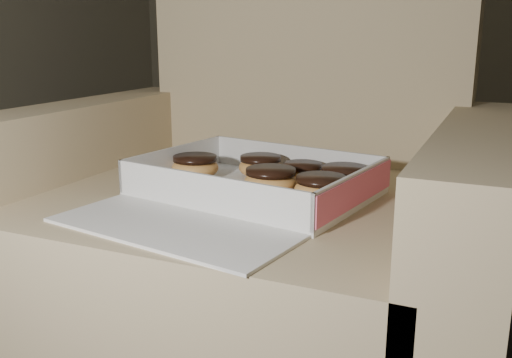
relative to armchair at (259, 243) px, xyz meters
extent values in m
cube|color=tan|center=(0.00, -0.05, -0.08)|extent=(0.71, 0.71, 0.41)
cube|color=tan|center=(0.00, 0.28, 0.38)|extent=(0.71, 0.14, 0.51)
cube|color=tan|center=(-0.38, -0.05, -0.02)|extent=(0.12, 0.71, 0.55)
cube|color=tan|center=(0.38, -0.05, -0.02)|extent=(0.12, 0.71, 0.55)
cube|color=silver|center=(0.03, -0.08, 0.13)|extent=(0.42, 0.34, 0.01)
cube|color=silver|center=(0.05, 0.06, 0.16)|extent=(0.38, 0.07, 0.06)
cube|color=silver|center=(0.00, -0.21, 0.16)|extent=(0.38, 0.07, 0.06)
cube|color=silver|center=(-0.16, -0.05, 0.16)|extent=(0.05, 0.28, 0.06)
cube|color=silver|center=(0.21, -0.11, 0.16)|extent=(0.05, 0.28, 0.06)
cube|color=#E35B77|center=(0.22, -0.11, 0.16)|extent=(0.05, 0.28, 0.05)
cube|color=silver|center=(-0.01, -0.30, 0.13)|extent=(0.39, 0.22, 0.01)
ellipsoid|color=#E6AA50|center=(0.17, -0.02, 0.15)|extent=(0.09, 0.09, 0.04)
cylinder|color=black|center=(0.17, -0.02, 0.17)|extent=(0.08, 0.08, 0.01)
ellipsoid|color=#E6AA50|center=(-0.11, -0.05, 0.15)|extent=(0.09, 0.09, 0.04)
cylinder|color=black|center=(-0.11, -0.05, 0.17)|extent=(0.08, 0.08, 0.01)
ellipsoid|color=#E6AA50|center=(0.00, 0.01, 0.15)|extent=(0.08, 0.08, 0.04)
cylinder|color=black|center=(0.00, 0.01, 0.17)|extent=(0.08, 0.08, 0.01)
ellipsoid|color=#E6AA50|center=(0.09, 0.00, 0.15)|extent=(0.08, 0.08, 0.04)
cylinder|color=black|center=(0.09, 0.00, 0.16)|extent=(0.07, 0.07, 0.01)
ellipsoid|color=#E6AA50|center=(0.06, -0.09, 0.15)|extent=(0.09, 0.09, 0.04)
cylinder|color=black|center=(0.06, -0.09, 0.17)|extent=(0.09, 0.09, 0.01)
ellipsoid|color=#E6AA50|center=(0.16, -0.10, 0.15)|extent=(0.09, 0.09, 0.04)
cylinder|color=black|center=(0.16, -0.10, 0.17)|extent=(0.08, 0.08, 0.01)
ellipsoid|color=black|center=(-0.04, -0.14, 0.13)|extent=(0.01, 0.01, 0.00)
ellipsoid|color=black|center=(-0.02, -0.18, 0.13)|extent=(0.01, 0.01, 0.00)
ellipsoid|color=black|center=(0.14, -0.20, 0.13)|extent=(0.01, 0.01, 0.00)
camera|label=1|loc=(0.42, -0.96, 0.40)|focal=40.00mm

